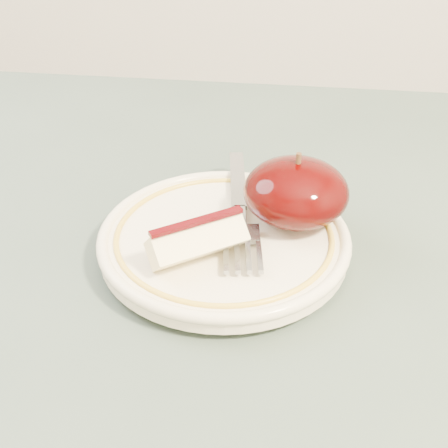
# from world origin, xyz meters

# --- Properties ---
(table) EXTENTS (0.90, 0.90, 0.75)m
(table) POSITION_xyz_m (0.00, 0.00, 0.66)
(table) COLOR brown
(table) RESTS_ON ground
(plate) EXTENTS (0.19, 0.19, 0.02)m
(plate) POSITION_xyz_m (0.02, 0.10, 0.76)
(plate) COLOR #ECE2C6
(plate) RESTS_ON table
(apple_half) EXTENTS (0.08, 0.08, 0.06)m
(apple_half) POSITION_xyz_m (0.07, 0.13, 0.79)
(apple_half) COLOR black
(apple_half) RESTS_ON plate
(apple_wedge) EXTENTS (0.07, 0.06, 0.03)m
(apple_wedge) POSITION_xyz_m (0.01, 0.07, 0.78)
(apple_wedge) COLOR #FCF0BA
(apple_wedge) RESTS_ON plate
(fork) EXTENTS (0.04, 0.17, 0.00)m
(fork) POSITION_xyz_m (0.03, 0.13, 0.77)
(fork) COLOR gray
(fork) RESTS_ON plate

